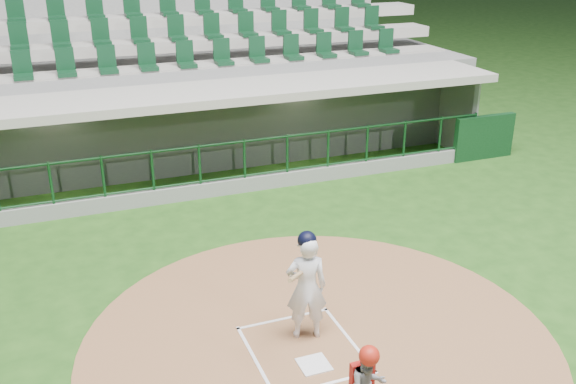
# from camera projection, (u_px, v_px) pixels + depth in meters

# --- Properties ---
(ground) EXTENTS (120.00, 120.00, 0.00)m
(ground) POSITION_uv_depth(u_px,v_px,m) (296.00, 339.00, 9.79)
(ground) COLOR #1E4614
(ground) RESTS_ON ground
(dirt_circle) EXTENTS (7.20, 7.20, 0.01)m
(dirt_circle) POSITION_uv_depth(u_px,v_px,m) (319.00, 341.00, 9.72)
(dirt_circle) COLOR brown
(dirt_circle) RESTS_ON ground
(home_plate) EXTENTS (0.43, 0.43, 0.02)m
(home_plate) POSITION_uv_depth(u_px,v_px,m) (314.00, 364.00, 9.18)
(home_plate) COLOR white
(home_plate) RESTS_ON dirt_circle
(batter_box_chalk) EXTENTS (1.55, 1.80, 0.01)m
(batter_box_chalk) POSITION_uv_depth(u_px,v_px,m) (303.00, 349.00, 9.53)
(batter_box_chalk) COLOR silver
(batter_box_chalk) RESTS_ON ground
(dugout_structure) EXTENTS (16.40, 3.70, 3.00)m
(dugout_structure) POSITION_uv_depth(u_px,v_px,m) (186.00, 135.00, 16.23)
(dugout_structure) COLOR slate
(dugout_structure) RESTS_ON ground
(seating_deck) EXTENTS (17.00, 6.72, 5.15)m
(seating_deck) POSITION_uv_depth(u_px,v_px,m) (158.00, 91.00, 18.66)
(seating_deck) COLOR slate
(seating_deck) RESTS_ON ground
(batter) EXTENTS (0.89, 0.92, 1.77)m
(batter) POSITION_uv_depth(u_px,v_px,m) (306.00, 285.00, 9.52)
(batter) COLOR white
(batter) RESTS_ON dirt_circle
(catcher) EXTENTS (0.51, 0.41, 1.12)m
(catcher) POSITION_uv_depth(u_px,v_px,m) (367.00, 384.00, 7.96)
(catcher) COLOR gray
(catcher) RESTS_ON dirt_circle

